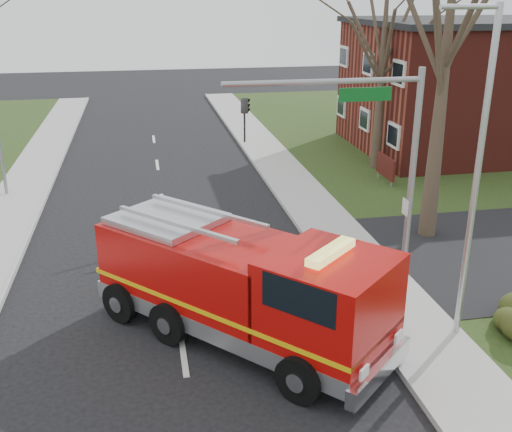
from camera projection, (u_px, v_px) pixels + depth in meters
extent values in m
plane|color=black|center=(183.00, 354.00, 15.14)|extent=(120.00, 120.00, 0.00)
cube|color=#9E9E99|center=(413.00, 327.00, 16.21)|extent=(2.40, 80.00, 0.15)
cube|color=maroon|center=(493.00, 88.00, 33.82)|extent=(15.00, 10.00, 7.00)
cube|color=black|center=(502.00, 21.00, 32.55)|extent=(15.40, 10.40, 0.30)
cube|color=silver|center=(365.00, 119.00, 33.01)|extent=(0.12, 1.40, 1.20)
cube|color=#451210|center=(386.00, 166.00, 28.17)|extent=(0.12, 2.00, 1.00)
cylinder|color=gray|center=(392.00, 180.00, 27.59)|extent=(0.08, 0.08, 0.90)
cylinder|color=gray|center=(379.00, 171.00, 29.07)|extent=(0.08, 0.08, 0.90)
cone|color=#33281E|center=(444.00, 74.00, 20.23)|extent=(0.64, 0.64, 12.00)
cone|color=#33281E|center=(382.00, 66.00, 29.03)|extent=(0.56, 0.56, 10.50)
cylinder|color=gray|center=(410.00, 193.00, 16.47)|extent=(0.18, 0.18, 6.80)
cylinder|color=gray|center=(324.00, 82.00, 14.93)|extent=(5.20, 0.14, 0.14)
cube|color=#0C591E|center=(365.00, 94.00, 15.24)|extent=(1.40, 0.06, 0.35)
imported|color=black|center=(246.00, 98.00, 14.70)|extent=(0.22, 0.18, 1.10)
cylinder|color=#B7BABF|center=(476.00, 186.00, 14.48)|extent=(0.16, 0.16, 8.40)
cylinder|color=#B7BABF|center=(470.00, 7.00, 12.91)|extent=(1.40, 0.12, 0.12)
cube|color=#B20A08|center=(202.00, 269.00, 16.12)|extent=(5.58, 5.75, 2.16)
cube|color=#B20A08|center=(328.00, 307.00, 13.88)|extent=(3.78, 3.78, 2.47)
cube|color=#B7BABF|center=(238.00, 311.00, 15.74)|extent=(7.40, 7.73, 0.46)
cube|color=#E5B20C|center=(238.00, 292.00, 15.54)|extent=(7.41, 7.74, 0.12)
cube|color=black|center=(375.00, 291.00, 12.98)|extent=(1.82, 1.68, 0.87)
cube|color=#E5D866|center=(331.00, 252.00, 13.40)|extent=(1.46, 1.38, 0.18)
cylinder|color=black|center=(300.00, 379.00, 13.24)|extent=(1.03, 1.08, 1.13)
cylinder|color=black|center=(356.00, 328.00, 15.25)|extent=(1.03, 1.08, 1.13)
cylinder|color=black|center=(121.00, 302.00, 16.51)|extent=(1.03, 1.08, 1.13)
cylinder|color=black|center=(187.00, 269.00, 18.52)|extent=(1.03, 1.08, 1.13)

